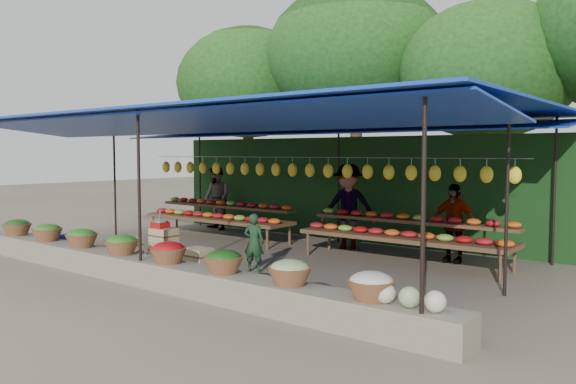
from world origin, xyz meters
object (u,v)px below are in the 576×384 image
Objects in this scene: crate_counter at (163,254)px; vendor_seated at (254,243)px; blue_crate_front at (27,241)px; blue_crate_back at (56,239)px; weighing_scale at (160,224)px.

vendor_seated reaches higher than crate_counter.
blue_crate_front is 0.66m from blue_crate_back.
weighing_scale is 1.72m from vendor_seated.
weighing_scale is 4.16m from blue_crate_back.
crate_counter is at bearing -0.00° from weighing_scale.
vendor_seated reaches higher than blue_crate_back.
crate_counter is at bearing -7.15° from blue_crate_back.
vendor_seated is 2.38× the size of blue_crate_back.
vendor_seated is (1.40, 0.95, -0.32)m from weighing_scale.
crate_counter reaches higher than blue_crate_back.
weighing_scale is at bearing 180.00° from crate_counter.
blue_crate_back is at bearing 61.19° from blue_crate_front.
vendor_seated is 5.54m from blue_crate_back.
weighing_scale is 0.29× the size of vendor_seated.
vendor_seated is at bearing 35.43° from crate_counter.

